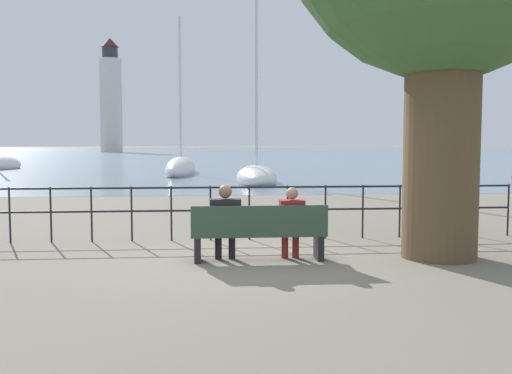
# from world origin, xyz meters

# --- Properties ---
(ground_plane) EXTENTS (1000.00, 1000.00, 0.00)m
(ground_plane) POSITION_xyz_m (0.00, 0.00, 0.00)
(ground_plane) COLOR gray
(harbor_water) EXTENTS (600.00, 300.00, 0.01)m
(harbor_water) POSITION_xyz_m (0.00, 161.51, 0.00)
(harbor_water) COLOR slate
(harbor_water) RESTS_ON ground_plane
(park_bench) EXTENTS (2.14, 0.45, 0.90)m
(park_bench) POSITION_xyz_m (0.00, -0.07, 0.44)
(park_bench) COLOR #334C38
(park_bench) RESTS_ON ground_plane
(seated_person_left) EXTENTS (0.49, 0.35, 1.21)m
(seated_person_left) POSITION_xyz_m (-0.53, 0.01, 0.67)
(seated_person_left) COLOR black
(seated_person_left) RESTS_ON ground_plane
(seated_person_right) EXTENTS (0.39, 0.35, 1.17)m
(seated_person_right) POSITION_xyz_m (0.53, 0.02, 0.64)
(seated_person_right) COLOR maroon
(seated_person_right) RESTS_ON ground_plane
(promenade_railing) EXTENTS (10.53, 0.04, 1.05)m
(promenade_railing) POSITION_xyz_m (0.00, 2.00, 0.70)
(promenade_railing) COLOR black
(promenade_railing) RESTS_ON ground_plane
(sailboat_0) EXTENTS (2.03, 5.75, 11.78)m
(sailboat_0) POSITION_xyz_m (1.57, 18.17, 0.33)
(sailboat_0) COLOR white
(sailboat_0) RESTS_ON ground_plane
(sailboat_2) EXTENTS (2.14, 8.92, 10.02)m
(sailboat_2) POSITION_xyz_m (-2.38, 26.47, 0.34)
(sailboat_2) COLOR white
(sailboat_2) RESTS_ON ground_plane
(harbor_lighthouse) EXTENTS (5.00, 5.00, 25.99)m
(harbor_lighthouse) POSITION_xyz_m (-22.55, 125.36, 12.09)
(harbor_lighthouse) COLOR silver
(harbor_lighthouse) RESTS_ON ground_plane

